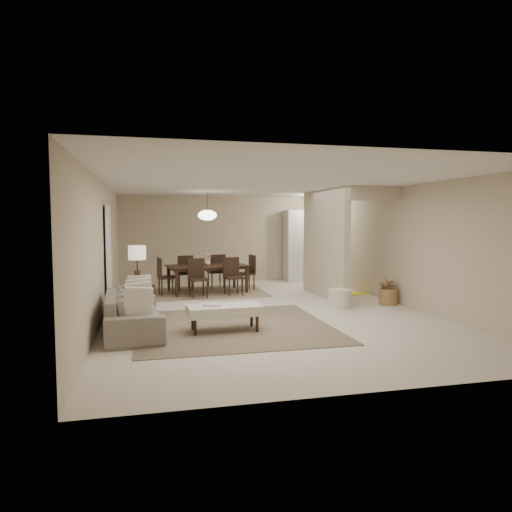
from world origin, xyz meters
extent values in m
plane|color=beige|center=(0.00, 0.00, 0.00)|extent=(9.00, 9.00, 0.00)
plane|color=white|center=(0.00, 0.00, 2.50)|extent=(9.00, 9.00, 0.00)
plane|color=#C0B092|center=(0.00, 4.50, 1.25)|extent=(6.00, 0.00, 6.00)
plane|color=#C0B092|center=(-3.00, 0.00, 1.25)|extent=(0.00, 9.00, 9.00)
plane|color=#C0B092|center=(3.00, 0.00, 1.25)|extent=(0.00, 9.00, 9.00)
cube|color=#C0B092|center=(1.80, 1.25, 1.25)|extent=(0.15, 2.50, 2.50)
cube|color=black|center=(-2.97, 0.60, 1.02)|extent=(0.04, 0.90, 2.04)
cube|color=silver|center=(2.35, 4.15, 1.05)|extent=(1.20, 0.55, 2.10)
cylinder|color=white|center=(2.30, 3.20, 2.46)|extent=(0.44, 0.44, 0.05)
cube|color=brown|center=(-0.83, -1.25, 0.01)|extent=(3.20, 3.20, 0.01)
imported|color=gray|center=(-2.45, -1.25, 0.31)|extent=(2.19, 0.96, 0.63)
cube|color=beige|center=(-1.03, -1.55, 0.34)|extent=(1.21, 0.61, 0.16)
cylinder|color=black|center=(-1.52, -1.75, 0.13)|extent=(0.05, 0.05, 0.27)
cylinder|color=black|center=(-0.53, -1.75, 0.13)|extent=(0.05, 0.05, 0.27)
cylinder|color=black|center=(-1.52, -1.35, 0.13)|extent=(0.05, 0.05, 0.27)
cylinder|color=black|center=(-0.53, -1.35, 0.13)|extent=(0.05, 0.05, 0.27)
cube|color=black|center=(-2.40, -0.01, 0.28)|extent=(0.63, 0.63, 0.56)
cylinder|color=#422E1C|center=(-2.40, -0.01, 0.71)|extent=(0.12, 0.12, 0.30)
cylinder|color=#422E1C|center=(-2.40, -0.01, 0.99)|extent=(0.03, 0.03, 0.26)
cylinder|color=beige|center=(-2.40, -0.01, 1.19)|extent=(0.32, 0.32, 0.26)
cylinder|color=beige|center=(1.60, -0.10, 0.19)|extent=(0.49, 0.49, 0.38)
cylinder|color=olive|center=(2.75, 0.00, 0.17)|extent=(0.50, 0.50, 0.33)
cube|color=#7F6D4F|center=(-0.77, 2.51, 0.01)|extent=(2.80, 2.10, 0.01)
imported|color=black|center=(-0.77, 2.51, 0.34)|extent=(2.10, 1.40, 0.68)
imported|color=white|center=(-0.77, 2.51, 0.76)|extent=(0.18, 0.18, 0.15)
cube|color=yellow|center=(2.70, 1.51, 0.01)|extent=(0.93, 0.68, 0.01)
cylinder|color=#422E1C|center=(-0.77, 2.51, 2.25)|extent=(0.02, 0.02, 0.50)
ellipsoid|color=#FFEAC6|center=(-0.77, 2.51, 1.92)|extent=(0.46, 0.46, 0.25)
camera|label=1|loc=(-2.20, -8.69, 1.76)|focal=32.00mm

